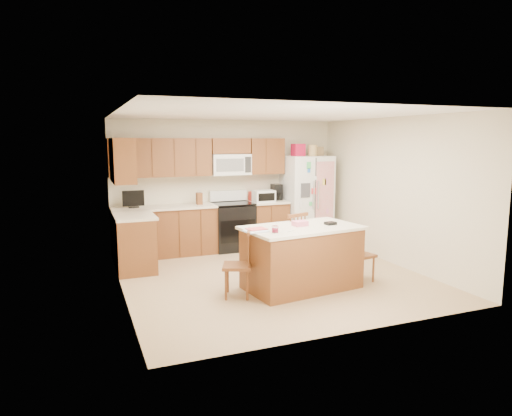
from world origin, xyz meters
name	(u,v)px	position (x,y,z in m)	size (l,w,h in m)	color
ground	(272,276)	(0.00, 0.00, 0.00)	(4.50, 4.50, 0.00)	#A1795A
room_shell	(273,185)	(0.00, 0.00, 1.44)	(4.60, 4.60, 2.52)	beige
cabinetry	(184,207)	(-0.98, 1.79, 0.91)	(3.36, 1.56, 2.15)	brown
stove	(233,225)	(0.00, 1.94, 0.47)	(0.76, 0.65, 1.13)	black
refrigerator	(306,199)	(1.57, 1.87, 0.92)	(0.90, 0.79, 2.04)	white
island	(302,257)	(0.17, -0.65, 0.46)	(1.79, 1.17, 0.99)	brown
windsor_chair_left	(239,265)	(-0.79, -0.66, 0.44)	(0.50, 0.51, 0.92)	brown
windsor_chair_back	(291,246)	(0.30, -0.03, 0.48)	(0.54, 0.53, 1.01)	brown
windsor_chair_right	(359,255)	(1.12, -0.69, 0.41)	(0.42, 0.44, 0.87)	brown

